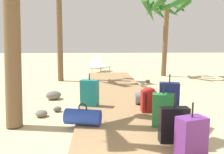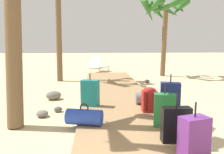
{
  "view_description": "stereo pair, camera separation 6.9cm",
  "coord_description": "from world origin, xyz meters",
  "px_view_note": "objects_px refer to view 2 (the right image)",
  "views": [
    {
      "loc": [
        -0.54,
        -1.03,
        1.55
      ],
      "look_at": [
        -0.11,
        5.83,
        0.55
      ],
      "focal_mm": 38.06,
      "sensor_mm": 36.0,
      "label": 1
    },
    {
      "loc": [
        -0.61,
        -1.02,
        1.55
      ],
      "look_at": [
        -0.11,
        5.83,
        0.55
      ],
      "focal_mm": 38.06,
      "sensor_mm": 36.0,
      "label": 2
    }
  ],
  "objects_px": {
    "suitcase_black": "(176,124)",
    "lounge_chair": "(99,66)",
    "suitcase_teal": "(90,93)",
    "duffel_bag_grey": "(146,98)",
    "suitcase_green": "(164,110)",
    "duffel_bag_blue": "(84,117)",
    "suitcase_navy": "(170,100)",
    "palm_tree_far_right": "(164,13)",
    "backpack_red": "(149,99)",
    "suitcase_purple": "(194,137)"
  },
  "relations": [
    {
      "from": "suitcase_green",
      "to": "lounge_chair",
      "type": "bearing_deg",
      "value": 96.93
    },
    {
      "from": "duffel_bag_blue",
      "to": "suitcase_purple",
      "type": "bearing_deg",
      "value": -42.24
    },
    {
      "from": "duffel_bag_blue",
      "to": "backpack_red",
      "type": "xyz_separation_m",
      "value": [
        1.35,
        0.74,
        0.13
      ]
    },
    {
      "from": "duffel_bag_grey",
      "to": "lounge_chair",
      "type": "bearing_deg",
      "value": 98.51
    },
    {
      "from": "suitcase_green",
      "to": "palm_tree_far_right",
      "type": "relative_size",
      "value": 0.22
    },
    {
      "from": "duffel_bag_grey",
      "to": "lounge_chair",
      "type": "xyz_separation_m",
      "value": [
        -1.02,
        6.85,
        0.1
      ]
    },
    {
      "from": "duffel_bag_grey",
      "to": "duffel_bag_blue",
      "type": "bearing_deg",
      "value": -135.96
    },
    {
      "from": "suitcase_navy",
      "to": "suitcase_teal",
      "type": "bearing_deg",
      "value": 147.25
    },
    {
      "from": "suitcase_black",
      "to": "backpack_red",
      "type": "relative_size",
      "value": 1.4
    },
    {
      "from": "backpack_red",
      "to": "suitcase_purple",
      "type": "bearing_deg",
      "value": -87.03
    },
    {
      "from": "suitcase_green",
      "to": "suitcase_purple",
      "type": "bearing_deg",
      "value": -87.9
    },
    {
      "from": "suitcase_teal",
      "to": "backpack_red",
      "type": "relative_size",
      "value": 1.44
    },
    {
      "from": "suitcase_purple",
      "to": "palm_tree_far_right",
      "type": "distance_m",
      "value": 8.44
    },
    {
      "from": "duffel_bag_grey",
      "to": "backpack_red",
      "type": "bearing_deg",
      "value": -96.23
    },
    {
      "from": "backpack_red",
      "to": "duffel_bag_grey",
      "type": "bearing_deg",
      "value": 83.77
    },
    {
      "from": "duffel_bag_grey",
      "to": "palm_tree_far_right",
      "type": "height_order",
      "value": "palm_tree_far_right"
    },
    {
      "from": "suitcase_purple",
      "to": "palm_tree_far_right",
      "type": "height_order",
      "value": "palm_tree_far_right"
    },
    {
      "from": "suitcase_black",
      "to": "duffel_bag_grey",
      "type": "xyz_separation_m",
      "value": [
        0.03,
        2.21,
        -0.12
      ]
    },
    {
      "from": "suitcase_black",
      "to": "suitcase_green",
      "type": "bearing_deg",
      "value": 88.06
    },
    {
      "from": "duffel_bag_grey",
      "to": "suitcase_navy",
      "type": "xyz_separation_m",
      "value": [
        0.24,
        -1.08,
        0.21
      ]
    },
    {
      "from": "suitcase_green",
      "to": "duffel_bag_grey",
      "type": "bearing_deg",
      "value": 89.78
    },
    {
      "from": "suitcase_green",
      "to": "duffel_bag_blue",
      "type": "bearing_deg",
      "value": 173.7
    },
    {
      "from": "duffel_bag_blue",
      "to": "duffel_bag_grey",
      "type": "distance_m",
      "value": 1.98
    },
    {
      "from": "suitcase_teal",
      "to": "suitcase_navy",
      "type": "height_order",
      "value": "suitcase_navy"
    },
    {
      "from": "suitcase_black",
      "to": "suitcase_purple",
      "type": "height_order",
      "value": "suitcase_black"
    },
    {
      "from": "duffel_bag_grey",
      "to": "palm_tree_far_right",
      "type": "relative_size",
      "value": 0.14
    },
    {
      "from": "suitcase_black",
      "to": "backpack_red",
      "type": "distance_m",
      "value": 1.57
    },
    {
      "from": "palm_tree_far_right",
      "to": "suitcase_black",
      "type": "bearing_deg",
      "value": -104.6
    },
    {
      "from": "suitcase_black",
      "to": "suitcase_green",
      "type": "distance_m",
      "value": 0.68
    },
    {
      "from": "suitcase_green",
      "to": "suitcase_navy",
      "type": "height_order",
      "value": "suitcase_navy"
    },
    {
      "from": "duffel_bag_blue",
      "to": "lounge_chair",
      "type": "height_order",
      "value": "lounge_chair"
    },
    {
      "from": "suitcase_navy",
      "to": "suitcase_purple",
      "type": "bearing_deg",
      "value": -97.07
    },
    {
      "from": "suitcase_teal",
      "to": "suitcase_green",
      "type": "bearing_deg",
      "value": -47.64
    },
    {
      "from": "suitcase_black",
      "to": "lounge_chair",
      "type": "xyz_separation_m",
      "value": [
        -1.0,
        9.06,
        -0.02
      ]
    },
    {
      "from": "suitcase_black",
      "to": "duffel_bag_blue",
      "type": "xyz_separation_m",
      "value": [
        -1.39,
        0.83,
        -0.12
      ]
    },
    {
      "from": "duffel_bag_blue",
      "to": "lounge_chair",
      "type": "xyz_separation_m",
      "value": [
        0.4,
        8.23,
        0.1
      ]
    },
    {
      "from": "suitcase_navy",
      "to": "palm_tree_far_right",
      "type": "distance_m",
      "value": 6.88
    },
    {
      "from": "suitcase_teal",
      "to": "duffel_bag_grey",
      "type": "bearing_deg",
      "value": 2.96
    },
    {
      "from": "suitcase_black",
      "to": "duffel_bag_grey",
      "type": "height_order",
      "value": "suitcase_black"
    },
    {
      "from": "backpack_red",
      "to": "palm_tree_far_right",
      "type": "bearing_deg",
      "value": 71.32
    },
    {
      "from": "suitcase_teal",
      "to": "palm_tree_far_right",
      "type": "distance_m",
      "value": 6.61
    },
    {
      "from": "duffel_bag_grey",
      "to": "palm_tree_far_right",
      "type": "distance_m",
      "value": 6.08
    },
    {
      "from": "suitcase_teal",
      "to": "suitcase_navy",
      "type": "relative_size",
      "value": 0.88
    },
    {
      "from": "suitcase_green",
      "to": "lounge_chair",
      "type": "relative_size",
      "value": 0.48
    },
    {
      "from": "lounge_chair",
      "to": "suitcase_green",
      "type": "bearing_deg",
      "value": -83.07
    },
    {
      "from": "suitcase_purple",
      "to": "duffel_bag_grey",
      "type": "height_order",
      "value": "suitcase_purple"
    },
    {
      "from": "duffel_bag_blue",
      "to": "suitcase_navy",
      "type": "bearing_deg",
      "value": 9.96
    },
    {
      "from": "suitcase_teal",
      "to": "lounge_chair",
      "type": "bearing_deg",
      "value": 87.39
    },
    {
      "from": "suitcase_black",
      "to": "lounge_chair",
      "type": "bearing_deg",
      "value": 96.28
    },
    {
      "from": "suitcase_teal",
      "to": "suitcase_purple",
      "type": "height_order",
      "value": "suitcase_teal"
    }
  ]
}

